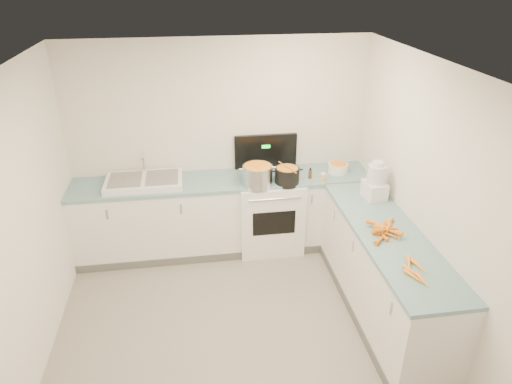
{
  "coord_description": "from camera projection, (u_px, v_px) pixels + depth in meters",
  "views": [
    {
      "loc": [
        -0.33,
        -3.12,
        3.21
      ],
      "look_at": [
        0.3,
        1.1,
        1.05
      ],
      "focal_mm": 32.0,
      "sensor_mm": 36.0,
      "label": 1
    }
  ],
  "objects": [
    {
      "name": "wall_back",
      "position": [
        220.0,
        145.0,
        5.45
      ],
      "size": [
        3.5,
        0.0,
        2.5
      ],
      "primitive_type": null,
      "rotation": [
        1.57,
        0.0,
        0.0
      ],
      "color": "silver",
      "rests_on": "ground"
    },
    {
      "name": "ceiling",
      "position": [
        237.0,
        78.0,
        3.12
      ],
      "size": [
        3.5,
        4.0,
        0.0
      ],
      "primitive_type": null,
      "rotation": [
        3.14,
        0.0,
        0.0
      ],
      "color": "silver",
      "rests_on": "ground"
    },
    {
      "name": "sink",
      "position": [
        144.0,
        181.0,
        5.19
      ],
      "size": [
        0.86,
        0.52,
        0.31
      ],
      "color": "white",
      "rests_on": "counter_back"
    },
    {
      "name": "peeled_carrots",
      "position": [
        415.0,
        271.0,
        3.71
      ],
      "size": [
        0.2,
        0.42,
        0.04
      ],
      "color": "orange",
      "rests_on": "counter_right"
    },
    {
      "name": "spice_jar",
      "position": [
        323.0,
        178.0,
        5.24
      ],
      "size": [
        0.05,
        0.05,
        0.09
      ],
      "primitive_type": "cylinder",
      "color": "#E5B266",
      "rests_on": "counter_back"
    },
    {
      "name": "black_pot",
      "position": [
        287.0,
        176.0,
        5.21
      ],
      "size": [
        0.32,
        0.32,
        0.2
      ],
      "primitive_type": "cylinder",
      "rotation": [
        0.0,
        0.0,
        0.14
      ],
      "color": "black",
      "rests_on": "stove"
    },
    {
      "name": "carrot_pile",
      "position": [
        384.0,
        229.0,
        4.26
      ],
      "size": [
        0.36,
        0.43,
        0.08
      ],
      "color": "orange",
      "rests_on": "counter_right"
    },
    {
      "name": "wooden_spoon",
      "position": [
        287.0,
        167.0,
        5.16
      ],
      "size": [
        0.14,
        0.35,
        0.02
      ],
      "primitive_type": "cylinder",
      "rotation": [
        1.57,
        0.0,
        0.36
      ],
      "color": "#AD7A47",
      "rests_on": "black_pot"
    },
    {
      "name": "extract_bottle",
      "position": [
        310.0,
        174.0,
        5.33
      ],
      "size": [
        0.04,
        0.04,
        0.11
      ],
      "primitive_type": "cylinder",
      "color": "#593319",
      "rests_on": "counter_back"
    },
    {
      "name": "steel_pot",
      "position": [
        257.0,
        176.0,
        5.16
      ],
      "size": [
        0.44,
        0.44,
        0.25
      ],
      "primitive_type": "cylinder",
      "rotation": [
        0.0,
        0.0,
        0.36
      ],
      "color": "silver",
      "rests_on": "stove"
    },
    {
      "name": "mixing_bowl",
      "position": [
        338.0,
        168.0,
        5.47
      ],
      "size": [
        0.25,
        0.25,
        0.11
      ],
      "primitive_type": "cylinder",
      "rotation": [
        0.0,
        0.0,
        -0.06
      ],
      "color": "white",
      "rests_on": "counter_back"
    },
    {
      "name": "wall_left",
      "position": [
        10.0,
        251.0,
        3.45
      ],
      "size": [
        0.0,
        4.0,
        2.5
      ],
      "primitive_type": null,
      "rotation": [
        1.57,
        0.0,
        1.57
      ],
      "color": "silver",
      "rests_on": "ground"
    },
    {
      "name": "food_processor",
      "position": [
        375.0,
        182.0,
        4.83
      ],
      "size": [
        0.23,
        0.27,
        0.42
      ],
      "color": "white",
      "rests_on": "counter_right"
    },
    {
      "name": "counter_right",
      "position": [
        383.0,
        273.0,
        4.49
      ],
      "size": [
        0.62,
        2.2,
        0.94
      ],
      "color": "white",
      "rests_on": "ground"
    },
    {
      "name": "counter_back",
      "position": [
        224.0,
        214.0,
        5.53
      ],
      "size": [
        3.5,
        0.62,
        0.94
      ],
      "color": "white",
      "rests_on": "ground"
    },
    {
      "name": "stove",
      "position": [
        269.0,
        211.0,
        5.59
      ],
      "size": [
        0.76,
        0.65,
        1.36
      ],
      "color": "white",
      "rests_on": "ground"
    },
    {
      "name": "peelings",
      "position": [
        125.0,
        178.0,
        5.16
      ],
      "size": [
        0.21,
        0.23,
        0.01
      ],
      "color": "tan",
      "rests_on": "sink"
    },
    {
      "name": "wall_right",
      "position": [
        442.0,
        217.0,
        3.91
      ],
      "size": [
        0.0,
        4.0,
        2.5
      ],
      "primitive_type": null,
      "rotation": [
        1.57,
        0.0,
        -1.57
      ],
      "color": "silver",
      "rests_on": "ground"
    },
    {
      "name": "floor",
      "position": [
        242.0,
        347.0,
        4.25
      ],
      "size": [
        3.5,
        4.0,
        0.0
      ],
      "primitive_type": null,
      "color": "gray",
      "rests_on": "ground"
    }
  ]
}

